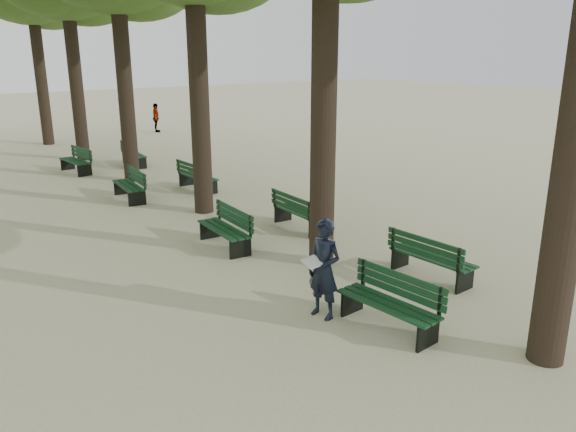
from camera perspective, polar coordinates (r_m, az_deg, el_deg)
ground at (r=9.21m, az=8.77°, el=-12.08°), size 120.00×120.00×0.00m
bench_left_0 at (r=9.37m, az=10.10°, el=-9.75°), size 0.67×1.83×0.92m
bench_left_1 at (r=12.97m, az=-6.49°, el=-2.05°), size 0.74×1.85×0.92m
bench_left_2 at (r=17.69m, az=-15.83°, el=2.46°), size 0.78×1.85×0.92m
bench_left_3 at (r=22.26m, az=-20.76°, el=4.80°), size 0.70×1.84×0.92m
bench_right_0 at (r=11.52m, az=14.33°, el=-4.91°), size 0.61×1.81×0.92m
bench_right_1 at (r=14.25m, az=1.21°, el=-0.24°), size 0.71×1.84×0.92m
bench_right_2 at (r=18.48m, az=-9.14°, el=3.46°), size 0.57×1.80×0.92m
bench_right_3 at (r=22.98m, az=-15.35°, el=5.63°), size 0.81×1.86×0.92m
man_with_map at (r=9.42m, az=3.66°, el=-5.41°), size 0.67×0.74×1.73m
pedestrian_c at (r=32.26m, az=-13.26°, el=9.68°), size 0.69×0.97×1.57m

